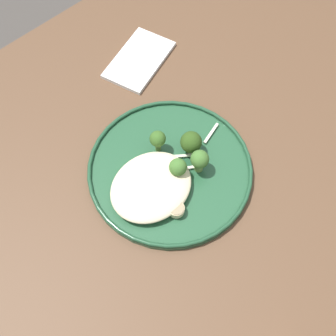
% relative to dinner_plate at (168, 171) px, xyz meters
% --- Properties ---
extents(ground, '(6.00, 6.00, 0.00)m').
position_rel_dinner_plate_xyz_m(ground, '(-0.00, 0.05, -0.75)').
color(ground, '#47423D').
extents(wooden_dining_table, '(1.40, 1.00, 0.74)m').
position_rel_dinner_plate_xyz_m(wooden_dining_table, '(-0.00, 0.05, -0.09)').
color(wooden_dining_table, brown).
rests_on(wooden_dining_table, ground).
extents(dinner_plate, '(0.29, 0.29, 0.02)m').
position_rel_dinner_plate_xyz_m(dinner_plate, '(0.00, 0.00, 0.00)').
color(dinner_plate, '#235133').
rests_on(dinner_plate, wooden_dining_table).
extents(noodle_bed, '(0.15, 0.12, 0.03)m').
position_rel_dinner_plate_xyz_m(noodle_bed, '(0.05, 0.01, 0.02)').
color(noodle_bed, beige).
rests_on(noodle_bed, dinner_plate).
extents(seared_scallop_half_hidden, '(0.03, 0.03, 0.01)m').
position_rel_dinner_plate_xyz_m(seared_scallop_half_hidden, '(0.02, -0.02, 0.01)').
color(seared_scallop_half_hidden, '#E5C689').
rests_on(seared_scallop_half_hidden, dinner_plate).
extents(seared_scallop_tilted_round, '(0.03, 0.03, 0.01)m').
position_rel_dinner_plate_xyz_m(seared_scallop_tilted_round, '(0.05, -0.02, 0.01)').
color(seared_scallop_tilted_round, beige).
rests_on(seared_scallop_tilted_round, dinner_plate).
extents(seared_scallop_on_noodles, '(0.03, 0.03, 0.01)m').
position_rel_dinner_plate_xyz_m(seared_scallop_on_noodles, '(0.05, 0.00, 0.01)').
color(seared_scallop_on_noodles, beige).
rests_on(seared_scallop_on_noodles, dinner_plate).
extents(seared_scallop_tiny_bay, '(0.03, 0.03, 0.01)m').
position_rel_dinner_plate_xyz_m(seared_scallop_tiny_bay, '(0.04, 0.02, 0.01)').
color(seared_scallop_tiny_bay, beige).
rests_on(seared_scallop_tiny_bay, dinner_plate).
extents(seared_scallop_center_golden, '(0.03, 0.03, 0.01)m').
position_rel_dinner_plate_xyz_m(seared_scallop_center_golden, '(0.04, 0.07, 0.01)').
color(seared_scallop_center_golden, beige).
rests_on(seared_scallop_center_golden, dinner_plate).
extents(seared_scallop_large_seared, '(0.03, 0.03, 0.01)m').
position_rel_dinner_plate_xyz_m(seared_scallop_large_seared, '(0.10, -0.01, 0.01)').
color(seared_scallop_large_seared, beige).
rests_on(seared_scallop_large_seared, dinner_plate).
extents(broccoli_floret_tall_stalk, '(0.04, 0.04, 0.05)m').
position_rel_dinner_plate_xyz_m(broccoli_floret_tall_stalk, '(-0.06, -0.00, 0.03)').
color(broccoli_floret_tall_stalk, '#7A994C').
rests_on(broccoli_floret_tall_stalk, dinner_plate).
extents(broccoli_floret_rear_charred, '(0.03, 0.03, 0.05)m').
position_rel_dinner_plate_xyz_m(broccoli_floret_rear_charred, '(-0.02, -0.04, 0.03)').
color(broccoli_floret_rear_charred, '#7A994C').
rests_on(broccoli_floret_rear_charred, dinner_plate).
extents(broccoli_floret_left_leaning, '(0.03, 0.03, 0.05)m').
position_rel_dinner_plate_xyz_m(broccoli_floret_left_leaning, '(-0.01, 0.02, 0.03)').
color(broccoli_floret_left_leaning, '#7A994C').
rests_on(broccoli_floret_left_leaning, dinner_plate).
extents(broccoli_floret_front_edge, '(0.03, 0.03, 0.05)m').
position_rel_dinner_plate_xyz_m(broccoli_floret_front_edge, '(-0.04, 0.03, 0.03)').
color(broccoli_floret_front_edge, '#7A994C').
rests_on(broccoli_floret_front_edge, dinner_plate).
extents(onion_sliver_short_strip, '(0.05, 0.02, 0.00)m').
position_rel_dinner_plate_xyz_m(onion_sliver_short_strip, '(-0.11, -0.00, 0.01)').
color(onion_sliver_short_strip, silver).
rests_on(onion_sliver_short_strip, dinner_plate).
extents(onion_sliver_long_sliver, '(0.04, 0.04, 0.00)m').
position_rel_dinner_plate_xyz_m(onion_sliver_long_sliver, '(-0.04, 0.00, 0.01)').
color(onion_sliver_long_sliver, silver).
rests_on(onion_sliver_long_sliver, dinner_plate).
extents(onion_sliver_curled_piece, '(0.04, 0.03, 0.00)m').
position_rel_dinner_plate_xyz_m(onion_sliver_curled_piece, '(-0.03, 0.02, 0.01)').
color(onion_sliver_curled_piece, silver).
rests_on(onion_sliver_curled_piece, dinner_plate).
extents(folded_napkin, '(0.17, 0.13, 0.01)m').
position_rel_dinner_plate_xyz_m(folded_napkin, '(-0.13, -0.23, -0.00)').
color(folded_napkin, white).
rests_on(folded_napkin, wooden_dining_table).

